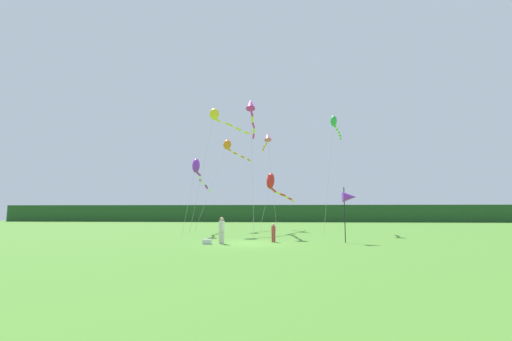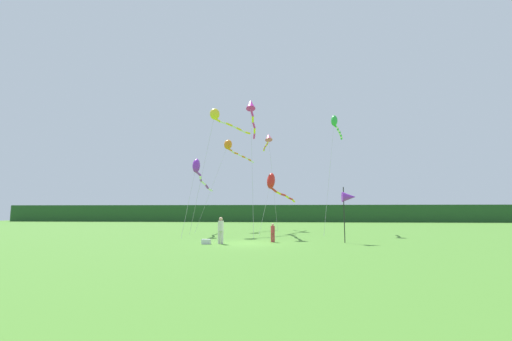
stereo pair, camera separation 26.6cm
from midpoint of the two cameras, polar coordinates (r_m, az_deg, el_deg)
The scene contains 13 objects.
ground_plane at distance 22.69m, azimuth -1.49°, elevation -12.09°, with size 120.00×120.00×0.00m, color #4C842D.
distant_treeline at distance 67.52m, azimuth 2.36°, elevation -7.18°, with size 108.00×2.41×3.28m, color #234C23.
person_adult at distance 22.43m, azimuth -6.12°, elevation -9.68°, with size 0.37×0.37×1.70m.
person_child at distance 23.57m, azimuth 2.60°, elevation -10.16°, with size 0.28×0.28×1.27m.
cooler_box at distance 22.40m, azimuth -8.53°, elevation -11.69°, with size 0.56×0.35×0.31m, color silver.
banner_flag_pole at distance 23.87m, azimuth 15.02°, elevation -4.38°, with size 0.90×0.70×3.71m.
kite_orange at distance 39.37m, azimuth -4.62°, elevation 3.97°, with size 4.96×9.55×10.32m.
kite_purple at distance 31.60m, azimuth -9.96°, elevation 0.15°, with size 0.71×9.29×6.92m.
kite_red at distance 34.04m, azimuth 2.64°, elevation -2.22°, with size 3.49×8.96×6.00m.
kite_yellow at distance 34.28m, azimuth -6.71°, elevation 8.99°, with size 5.08×4.67×12.19m.
kite_green at distance 35.55m, azimuth 12.77°, elevation 7.71°, with size 2.99×6.89×11.74m.
kite_rainbow at distance 41.47m, azimuth 1.70°, elevation 5.36°, with size 2.01×8.03×11.58m.
kite_magenta at distance 32.94m, azimuth -1.06°, elevation 10.10°, with size 1.27×10.85×12.63m.
Camera 1 is at (2.12, -22.49, 2.09)m, focal length 23.93 mm.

